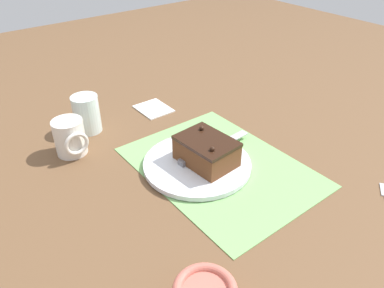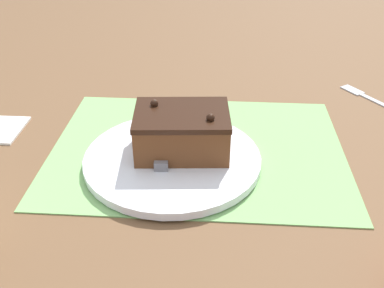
# 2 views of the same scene
# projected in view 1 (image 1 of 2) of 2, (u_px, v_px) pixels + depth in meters

# --- Properties ---
(ground_plane) EXTENTS (3.00, 3.00, 0.00)m
(ground_plane) POSITION_uv_depth(u_px,v_px,m) (220.00, 167.00, 0.92)
(ground_plane) COLOR brown
(placemat_woven) EXTENTS (0.46, 0.34, 0.00)m
(placemat_woven) POSITION_uv_depth(u_px,v_px,m) (220.00, 166.00, 0.92)
(placemat_woven) COLOR #7AB266
(placemat_woven) RESTS_ON ground_plane
(cake_plate) EXTENTS (0.26, 0.26, 0.01)m
(cake_plate) POSITION_uv_depth(u_px,v_px,m) (197.00, 164.00, 0.92)
(cake_plate) COLOR white
(cake_plate) RESTS_ON placemat_woven
(chocolate_cake) EXTENTS (0.15, 0.11, 0.07)m
(chocolate_cake) POSITION_uv_depth(u_px,v_px,m) (206.00, 151.00, 0.90)
(chocolate_cake) COLOR brown
(chocolate_cake) RESTS_ON cake_plate
(serving_knife) EXTENTS (0.04, 0.24, 0.01)m
(serving_knife) POSITION_uv_depth(u_px,v_px,m) (204.00, 152.00, 0.94)
(serving_knife) COLOR slate
(serving_knife) RESTS_ON cake_plate
(drinking_glass) EXTENTS (0.07, 0.07, 0.11)m
(drinking_glass) POSITION_uv_depth(u_px,v_px,m) (87.00, 114.00, 1.04)
(drinking_glass) COLOR silver
(drinking_glass) RESTS_ON ground_plane
(coffee_mug) EXTENTS (0.09, 0.08, 0.09)m
(coffee_mug) POSITION_uv_depth(u_px,v_px,m) (70.00, 137.00, 0.95)
(coffee_mug) COLOR silver
(coffee_mug) RESTS_ON ground_plane
(folded_napkin) EXTENTS (0.11, 0.09, 0.01)m
(folded_napkin) POSITION_uv_depth(u_px,v_px,m) (153.00, 108.00, 1.18)
(folded_napkin) COLOR white
(folded_napkin) RESTS_ON ground_plane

